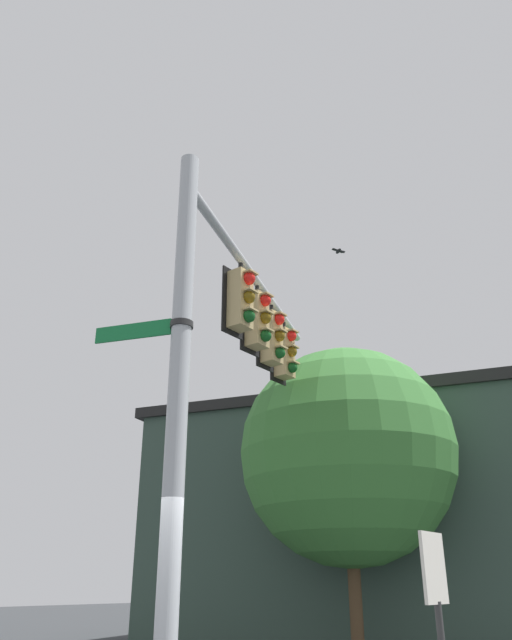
% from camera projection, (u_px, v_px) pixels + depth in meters
% --- Properties ---
extents(signal_pole, '(0.26, 0.26, 7.31)m').
position_uv_depth(signal_pole, '(178.00, 401.00, 7.67)').
color(signal_pole, '#ADB2B7').
rests_on(signal_pole, ground).
extents(mast_arm, '(5.94, 2.18, 0.16)m').
position_uv_depth(mast_arm, '(256.00, 280.00, 11.63)').
color(mast_arm, '#ADB2B7').
extents(traffic_light_nearest_pole, '(0.54, 0.49, 1.31)m').
position_uv_depth(traffic_light_nearest_pole, '(241.00, 299.00, 10.58)').
color(traffic_light_nearest_pole, black).
extents(traffic_light_mid_inner, '(0.54, 0.49, 1.31)m').
position_uv_depth(traffic_light_mid_inner, '(258.00, 320.00, 11.40)').
color(traffic_light_mid_inner, black).
extents(traffic_light_mid_outer, '(0.54, 0.49, 1.31)m').
position_uv_depth(traffic_light_mid_outer, '(273.00, 338.00, 12.22)').
color(traffic_light_mid_outer, black).
extents(traffic_light_arm_end, '(0.54, 0.49, 1.31)m').
position_uv_depth(traffic_light_arm_end, '(285.00, 353.00, 13.04)').
color(traffic_light_arm_end, black).
extents(street_name_sign, '(0.58, 1.36, 0.22)m').
position_uv_depth(street_name_sign, '(156.00, 328.00, 8.17)').
color(street_name_sign, '#147238').
extents(bird_flying, '(0.28, 0.24, 0.08)m').
position_uv_depth(bird_flying, '(338.00, 251.00, 14.03)').
color(bird_flying, black).
extents(storefront_building, '(9.53, 13.76, 6.37)m').
position_uv_depth(storefront_building, '(377.00, 522.00, 17.54)').
color(storefront_building, '#33473D').
rests_on(storefront_building, ground).
extents(tree_by_storefront, '(4.96, 4.96, 6.82)m').
position_uv_depth(tree_by_storefront, '(347.00, 454.00, 14.35)').
color(tree_by_storefront, '#4C3823').
rests_on(tree_by_storefront, ground).
extents(historical_marker, '(0.60, 0.08, 2.13)m').
position_uv_depth(historical_marker, '(437.00, 601.00, 6.86)').
color(historical_marker, '#333333').
rests_on(historical_marker, ground).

